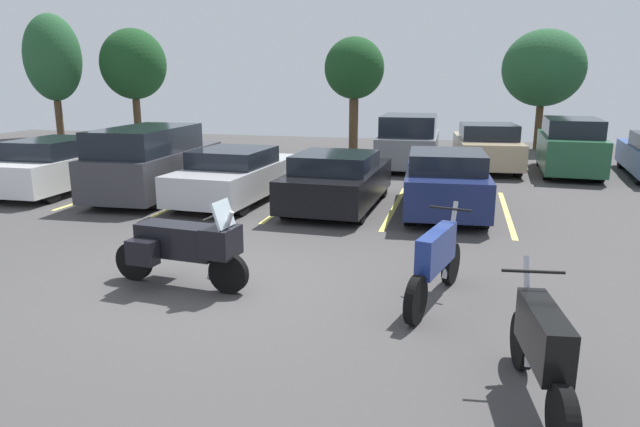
{
  "coord_description": "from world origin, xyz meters",
  "views": [
    {
      "loc": [
        3.6,
        -7.45,
        3.07
      ],
      "look_at": [
        1.34,
        1.61,
        0.82
      ],
      "focal_mm": 31.56,
      "sensor_mm": 36.0,
      "label": 1
    }
  ],
  "objects_px": {
    "car_black": "(338,180)",
    "car_navy": "(445,181)",
    "motorcycle_third": "(436,261)",
    "car_far_green": "(570,146)",
    "car_white": "(61,165)",
    "motorcycle_second": "(542,349)",
    "car_charcoal": "(154,162)",
    "motorcycle_touring": "(184,245)",
    "car_far_tan": "(486,147)",
    "car_far_grey": "(409,142)",
    "car_silver": "(237,175)"
  },
  "relations": [
    {
      "from": "car_far_tan",
      "to": "motorcycle_second",
      "type": "bearing_deg",
      "value": -90.1
    },
    {
      "from": "car_black",
      "to": "car_navy",
      "type": "distance_m",
      "value": 2.55
    },
    {
      "from": "car_white",
      "to": "motorcycle_touring",
      "type": "bearing_deg",
      "value": -41.21
    },
    {
      "from": "motorcycle_touring",
      "to": "car_white",
      "type": "distance_m",
      "value": 9.12
    },
    {
      "from": "motorcycle_second",
      "to": "car_navy",
      "type": "distance_m",
      "value": 8.12
    },
    {
      "from": "motorcycle_third",
      "to": "car_navy",
      "type": "xyz_separation_m",
      "value": [
        -0.06,
        5.64,
        0.13
      ]
    },
    {
      "from": "car_white",
      "to": "car_far_grey",
      "type": "xyz_separation_m",
      "value": [
        9.01,
        6.6,
        0.18
      ]
    },
    {
      "from": "motorcycle_second",
      "to": "car_far_green",
      "type": "height_order",
      "value": "car_far_green"
    },
    {
      "from": "car_far_grey",
      "to": "car_silver",
      "type": "bearing_deg",
      "value": -119.73
    },
    {
      "from": "motorcycle_third",
      "to": "car_black",
      "type": "xyz_separation_m",
      "value": [
        -2.6,
        5.5,
        0.07
      ]
    },
    {
      "from": "motorcycle_touring",
      "to": "car_far_tan",
      "type": "distance_m",
      "value": 13.81
    },
    {
      "from": "car_white",
      "to": "motorcycle_second",
      "type": "bearing_deg",
      "value": -34.77
    },
    {
      "from": "car_charcoal",
      "to": "car_navy",
      "type": "height_order",
      "value": "car_charcoal"
    },
    {
      "from": "car_white",
      "to": "car_far_tan",
      "type": "height_order",
      "value": "car_far_tan"
    },
    {
      "from": "car_far_tan",
      "to": "motorcycle_third",
      "type": "bearing_deg",
      "value": -95.05
    },
    {
      "from": "car_far_grey",
      "to": "car_navy",
      "type": "bearing_deg",
      "value": -77.61
    },
    {
      "from": "car_white",
      "to": "car_navy",
      "type": "distance_m",
      "value": 10.47
    },
    {
      "from": "motorcycle_third",
      "to": "car_far_grey",
      "type": "bearing_deg",
      "value": 97.03
    },
    {
      "from": "car_far_grey",
      "to": "car_charcoal",
      "type": "bearing_deg",
      "value": -132.57
    },
    {
      "from": "car_black",
      "to": "car_far_grey",
      "type": "xyz_separation_m",
      "value": [
        1.09,
        6.77,
        0.23
      ]
    },
    {
      "from": "motorcycle_second",
      "to": "car_charcoal",
      "type": "bearing_deg",
      "value": 137.31
    },
    {
      "from": "motorcycle_third",
      "to": "car_navy",
      "type": "bearing_deg",
      "value": 90.58
    },
    {
      "from": "car_far_grey",
      "to": "motorcycle_second",
      "type": "bearing_deg",
      "value": -79.94
    },
    {
      "from": "motorcycle_touring",
      "to": "car_far_grey",
      "type": "distance_m",
      "value": 12.8
    },
    {
      "from": "motorcycle_second",
      "to": "car_white",
      "type": "distance_m",
      "value": 14.14
    },
    {
      "from": "car_far_tan",
      "to": "car_black",
      "type": "bearing_deg",
      "value": -117.57
    },
    {
      "from": "car_white",
      "to": "car_far_green",
      "type": "xyz_separation_m",
      "value": [
        14.26,
        6.56,
        0.18
      ]
    },
    {
      "from": "car_white",
      "to": "car_black",
      "type": "xyz_separation_m",
      "value": [
        7.93,
        -0.17,
        -0.05
      ]
    },
    {
      "from": "motorcycle_third",
      "to": "car_white",
      "type": "bearing_deg",
      "value": 151.69
    },
    {
      "from": "motorcycle_third",
      "to": "car_charcoal",
      "type": "relative_size",
      "value": 0.47
    },
    {
      "from": "motorcycle_third",
      "to": "car_far_tan",
      "type": "relative_size",
      "value": 0.47
    },
    {
      "from": "car_charcoal",
      "to": "motorcycle_touring",
      "type": "bearing_deg",
      "value": -56.54
    },
    {
      "from": "car_silver",
      "to": "car_black",
      "type": "height_order",
      "value": "car_black"
    },
    {
      "from": "car_far_grey",
      "to": "car_far_tan",
      "type": "xyz_separation_m",
      "value": [
        2.63,
        0.35,
        -0.14
      ]
    },
    {
      "from": "car_black",
      "to": "car_charcoal",
      "type": "bearing_deg",
      "value": 178.49
    },
    {
      "from": "motorcycle_second",
      "to": "car_far_tan",
      "type": "relative_size",
      "value": 0.44
    },
    {
      "from": "motorcycle_second",
      "to": "car_white",
      "type": "xyz_separation_m",
      "value": [
        -11.62,
        8.07,
        0.14
      ]
    },
    {
      "from": "car_charcoal",
      "to": "car_silver",
      "type": "height_order",
      "value": "car_charcoal"
    },
    {
      "from": "motorcycle_second",
      "to": "car_charcoal",
      "type": "xyz_separation_m",
      "value": [
        -8.7,
        8.03,
        0.34
      ]
    },
    {
      "from": "motorcycle_touring",
      "to": "motorcycle_third",
      "type": "xyz_separation_m",
      "value": [
        3.67,
        0.34,
        -0.06
      ]
    },
    {
      "from": "car_charcoal",
      "to": "car_silver",
      "type": "relative_size",
      "value": 1.02
    },
    {
      "from": "car_black",
      "to": "motorcycle_second",
      "type": "bearing_deg",
      "value": -64.95
    },
    {
      "from": "car_charcoal",
      "to": "car_far_green",
      "type": "height_order",
      "value": "car_charcoal"
    },
    {
      "from": "car_black",
      "to": "car_far_tan",
      "type": "xyz_separation_m",
      "value": [
        3.72,
        7.12,
        0.09
      ]
    },
    {
      "from": "car_far_green",
      "to": "car_white",
      "type": "bearing_deg",
      "value": -155.28
    },
    {
      "from": "motorcycle_third",
      "to": "car_far_green",
      "type": "relative_size",
      "value": 0.5
    },
    {
      "from": "car_navy",
      "to": "car_far_green",
      "type": "xyz_separation_m",
      "value": [
        3.79,
        6.59,
        0.17
      ]
    },
    {
      "from": "motorcycle_touring",
      "to": "car_charcoal",
      "type": "height_order",
      "value": "car_charcoal"
    },
    {
      "from": "car_black",
      "to": "car_far_green",
      "type": "bearing_deg",
      "value": 46.75
    },
    {
      "from": "motorcycle_second",
      "to": "car_black",
      "type": "xyz_separation_m",
      "value": [
        -3.69,
        7.9,
        0.08
      ]
    }
  ]
}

